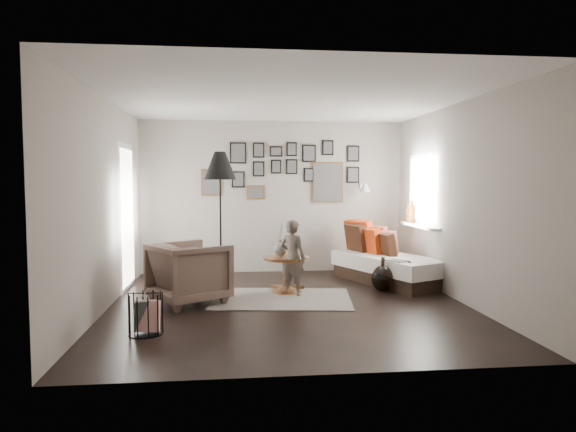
{
  "coord_description": "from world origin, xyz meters",
  "views": [
    {
      "loc": [
        -0.71,
        -6.43,
        1.59
      ],
      "look_at": [
        0.05,
        0.5,
        1.1
      ],
      "focal_mm": 32.0,
      "sensor_mm": 36.0,
      "label": 1
    }
  ],
  "objects": [
    {
      "name": "daybed",
      "position": [
        1.69,
        1.29,
        0.3
      ],
      "size": [
        1.52,
        2.04,
        0.93
      ],
      "rotation": [
        0.0,
        0.0,
        0.43
      ],
      "color": "black",
      "rests_on": "ground"
    },
    {
      "name": "vase",
      "position": [
        -0.03,
        0.72,
        0.65
      ],
      "size": [
        0.19,
        0.19,
        0.46
      ],
      "color": "black",
      "rests_on": "pedestal_table"
    },
    {
      "name": "demijohn_small",
      "position": [
        1.78,
        0.5,
        0.17
      ],
      "size": [
        0.29,
        0.29,
        0.44
      ],
      "color": "black",
      "rests_on": "ground"
    },
    {
      "name": "ceiling",
      "position": [
        0.0,
        0.0,
        2.6
      ],
      "size": [
        4.8,
        4.8,
        0.0
      ],
      "primitive_type": "plane",
      "rotation": [
        3.14,
        0.0,
        0.0
      ],
      "color": "white",
      "rests_on": "wall_back"
    },
    {
      "name": "wall_left",
      "position": [
        -2.25,
        0.0,
        1.3
      ],
      "size": [
        0.0,
        4.8,
        4.8
      ],
      "primitive_type": "plane",
      "rotation": [
        1.57,
        0.0,
        1.57
      ],
      "color": "#9E958B",
      "rests_on": "ground"
    },
    {
      "name": "magazine_on_daybed",
      "position": [
        1.63,
        0.65,
        0.44
      ],
      "size": [
        0.33,
        0.35,
        0.02
      ],
      "primitive_type": "cube",
      "rotation": [
        0.0,
        0.0,
        0.6
      ],
      "color": "black",
      "rests_on": "daybed"
    },
    {
      "name": "wall_front",
      "position": [
        0.0,
        -2.4,
        1.3
      ],
      "size": [
        4.5,
        0.0,
        4.5
      ],
      "primitive_type": "plane",
      "rotation": [
        -1.57,
        0.0,
        0.0
      ],
      "color": "#9E958B",
      "rests_on": "ground"
    },
    {
      "name": "demijohn_large",
      "position": [
        1.43,
        0.62,
        0.19
      ],
      "size": [
        0.32,
        0.32,
        0.49
      ],
      "color": "black",
      "rests_on": "ground"
    },
    {
      "name": "wall_back",
      "position": [
        0.0,
        2.4,
        1.3
      ],
      "size": [
        4.5,
        0.0,
        4.5
      ],
      "primitive_type": "plane",
      "rotation": [
        1.57,
        0.0,
        0.0
      ],
      "color": "#9E958B",
      "rests_on": "ground"
    },
    {
      "name": "ground",
      "position": [
        0.0,
        0.0,
        0.0
      ],
      "size": [
        4.8,
        4.8,
        0.0
      ],
      "primitive_type": "plane",
      "color": "black",
      "rests_on": "ground"
    },
    {
      "name": "rug",
      "position": [
        -0.05,
        0.3,
        0.01
      ],
      "size": [
        1.98,
        1.51,
        0.01
      ],
      "primitive_type": "cube",
      "rotation": [
        0.0,
        0.0,
        -0.14
      ],
      "color": "beige",
      "rests_on": "ground"
    },
    {
      "name": "door_left",
      "position": [
        -2.23,
        1.2,
        1.05
      ],
      "size": [
        0.0,
        2.14,
        2.14
      ],
      "color": "white",
      "rests_on": "wall_left"
    },
    {
      "name": "magazine_basket",
      "position": [
        -1.6,
        -1.1,
        0.21
      ],
      "size": [
        0.35,
        0.35,
        0.43
      ],
      "rotation": [
        0.0,
        0.0,
        -0.01
      ],
      "color": "black",
      "rests_on": "ground"
    },
    {
      "name": "candles",
      "position": [
        0.16,
        0.7,
        0.63
      ],
      "size": [
        0.11,
        0.11,
        0.24
      ],
      "color": "black",
      "rests_on": "pedestal_table"
    },
    {
      "name": "armchair",
      "position": [
        -1.27,
        0.21,
        0.4
      ],
      "size": [
        1.2,
        1.19,
        0.8
      ],
      "primitive_type": "imported",
      "rotation": [
        0.0,
        0.0,
        2.15
      ],
      "color": "brown",
      "rests_on": "ground"
    },
    {
      "name": "floor_lamp",
      "position": [
        -0.88,
        1.0,
        1.72
      ],
      "size": [
        0.47,
        0.47,
        1.99
      ],
      "rotation": [
        0.0,
        0.0,
        0.27
      ],
      "color": "black",
      "rests_on": "ground"
    },
    {
      "name": "armchair_cushion",
      "position": [
        -1.24,
        0.26,
        0.48
      ],
      "size": [
        0.5,
        0.5,
        0.16
      ],
      "primitive_type": "cube",
      "rotation": [
        -0.21,
        0.0,
        0.54
      ],
      "color": "white",
      "rests_on": "armchair"
    },
    {
      "name": "child",
      "position": [
        0.12,
        0.51,
        0.53
      ],
      "size": [
        0.45,
        0.44,
        1.05
      ],
      "primitive_type": "imported",
      "rotation": [
        0.0,
        0.0,
        2.43
      ],
      "color": "#594E46",
      "rests_on": "ground"
    },
    {
      "name": "pedestal_table",
      "position": [
        0.05,
        0.7,
        0.24
      ],
      "size": [
        0.65,
        0.65,
        0.51
      ],
      "rotation": [
        0.0,
        0.0,
        0.01
      ],
      "color": "brown",
      "rests_on": "ground"
    },
    {
      "name": "wall_right",
      "position": [
        2.25,
        0.0,
        1.3
      ],
      "size": [
        0.0,
        4.8,
        4.8
      ],
      "primitive_type": "plane",
      "rotation": [
        1.57,
        0.0,
        -1.57
      ],
      "color": "#9E958B",
      "rests_on": "ground"
    },
    {
      "name": "window_right",
      "position": [
        2.18,
        1.34,
        0.93
      ],
      "size": [
        0.15,
        1.32,
        1.3
      ],
      "color": "white",
      "rests_on": "wall_right"
    },
    {
      "name": "wall_sconce",
      "position": [
        1.55,
        2.13,
        1.46
      ],
      "size": [
        0.18,
        0.36,
        0.16
      ],
      "color": "white",
      "rests_on": "wall_back"
    },
    {
      "name": "gallery_wall",
      "position": [
        0.29,
        2.38,
        1.74
      ],
      "size": [
        2.74,
        0.03,
        1.08
      ],
      "color": "brown",
      "rests_on": "wall_back"
    }
  ]
}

